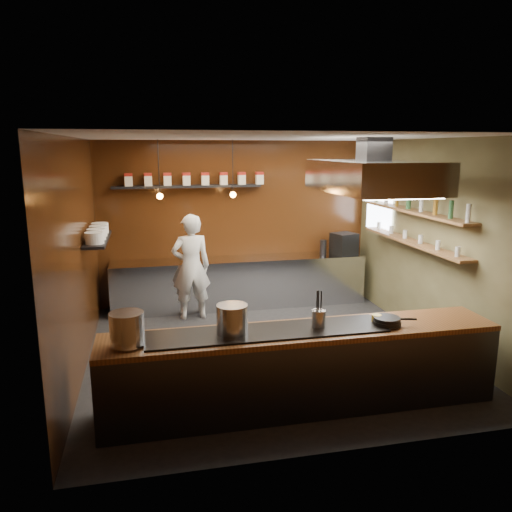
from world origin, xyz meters
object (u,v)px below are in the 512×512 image
object	(u,v)px
stockpot_small	(232,319)
chef	(191,267)
extractor_hood	(373,176)
stockpot_large	(127,329)
espresso_machine	(344,244)

from	to	relation	value
stockpot_small	chef	size ratio (longest dim) A/B	0.18
stockpot_small	chef	distance (m)	3.29
stockpot_small	chef	xyz separation A→B (m)	(-0.15, 3.29, -0.20)
extractor_hood	stockpot_small	xyz separation A→B (m)	(-2.08, -1.19, -1.41)
stockpot_large	extractor_hood	bearing A→B (deg)	22.06
stockpot_small	espresso_machine	xyz separation A→B (m)	(2.76, 3.70, 0.01)
espresso_machine	chef	size ratio (longest dim) A/B	0.22
extractor_hood	chef	xyz separation A→B (m)	(-2.23, 2.10, -1.60)
stockpot_small	espresso_machine	bearing A→B (deg)	53.29
stockpot_large	chef	bearing A→B (deg)	74.66
stockpot_large	espresso_machine	size ratio (longest dim) A/B	0.85
stockpot_large	chef	world-z (taller)	chef
espresso_machine	chef	bearing A→B (deg)	170.76
extractor_hood	stockpot_large	world-z (taller)	extractor_hood
extractor_hood	stockpot_large	xyz separation A→B (m)	(-3.16, -1.28, -1.40)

